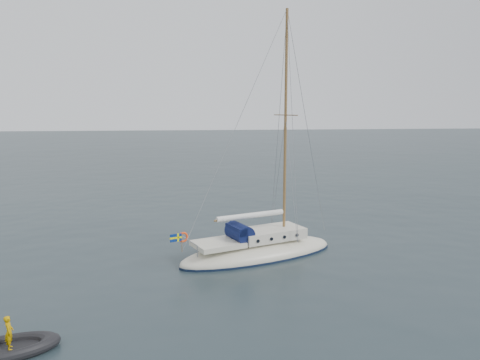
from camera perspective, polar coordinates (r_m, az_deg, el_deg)
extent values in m
plane|color=black|center=(28.89, 4.92, -7.76)|extent=(300.00, 300.00, 0.00)
ellipsoid|color=beige|center=(26.42, 2.28, -8.97)|extent=(9.39, 2.92, 1.56)
cube|color=white|center=(26.25, 3.87, -6.66)|extent=(3.75, 1.98, 0.57)
cube|color=beige|center=(25.87, -3.23, -7.26)|extent=(2.50, 1.98, 0.26)
cylinder|color=#0C143D|center=(25.87, -0.34, -6.21)|extent=(1.00, 1.72, 1.00)
cube|color=#0C143D|center=(25.80, -0.80, -5.77)|extent=(0.47, 1.72, 0.42)
cylinder|color=brown|center=(25.53, 6.09, 6.46)|extent=(0.16, 0.16, 12.51)
cylinder|color=brown|center=(25.51, 6.12, 7.86)|extent=(0.05, 2.29, 0.05)
cylinder|color=brown|center=(25.76, 1.16, -4.37)|extent=(4.38, 0.10, 0.10)
cylinder|color=white|center=(25.75, 1.16, -4.26)|extent=(4.07, 0.29, 0.29)
cylinder|color=gray|center=(25.69, -6.97, -6.39)|extent=(0.04, 2.29, 0.04)
torus|color=#FF4511|center=(26.30, -7.10, -6.04)|extent=(0.56, 0.10, 0.56)
cylinder|color=brown|center=(25.72, -7.79, -6.63)|extent=(0.03, 0.03, 0.94)
cube|color=navy|center=(25.65, -8.50, -5.97)|extent=(0.63, 0.02, 0.40)
cube|color=#FFF800|center=(25.65, -8.50, -5.97)|extent=(0.65, 0.03, 0.09)
cube|color=#FFF800|center=(25.64, -8.25, -5.96)|extent=(0.09, 0.03, 0.42)
cylinder|color=black|center=(26.98, 0.62, -6.21)|extent=(0.19, 0.06, 0.19)
cylinder|color=black|center=(25.07, 1.26, -7.38)|extent=(0.19, 0.06, 0.19)
cylinder|color=black|center=(27.10, 2.37, -6.15)|extent=(0.19, 0.06, 0.19)
cylinder|color=black|center=(25.20, 3.15, -7.30)|extent=(0.19, 0.06, 0.19)
cylinder|color=black|center=(27.25, 4.11, -6.08)|extent=(0.19, 0.06, 0.19)
cylinder|color=black|center=(25.37, 5.02, -7.22)|extent=(0.19, 0.06, 0.19)
cylinder|color=black|center=(27.43, 5.83, -6.00)|extent=(0.19, 0.06, 0.19)
cylinder|color=black|center=(25.55, 6.86, -7.13)|extent=(0.19, 0.06, 0.19)
cube|color=#55545A|center=(29.53, 0.65, -7.13)|extent=(1.59, 0.65, 0.09)
cube|color=black|center=(18.48, -26.80, -18.12)|extent=(2.24, 0.93, 0.11)
imported|color=#BF8E03|center=(18.16, -26.37, -16.40)|extent=(0.30, 0.44, 1.17)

